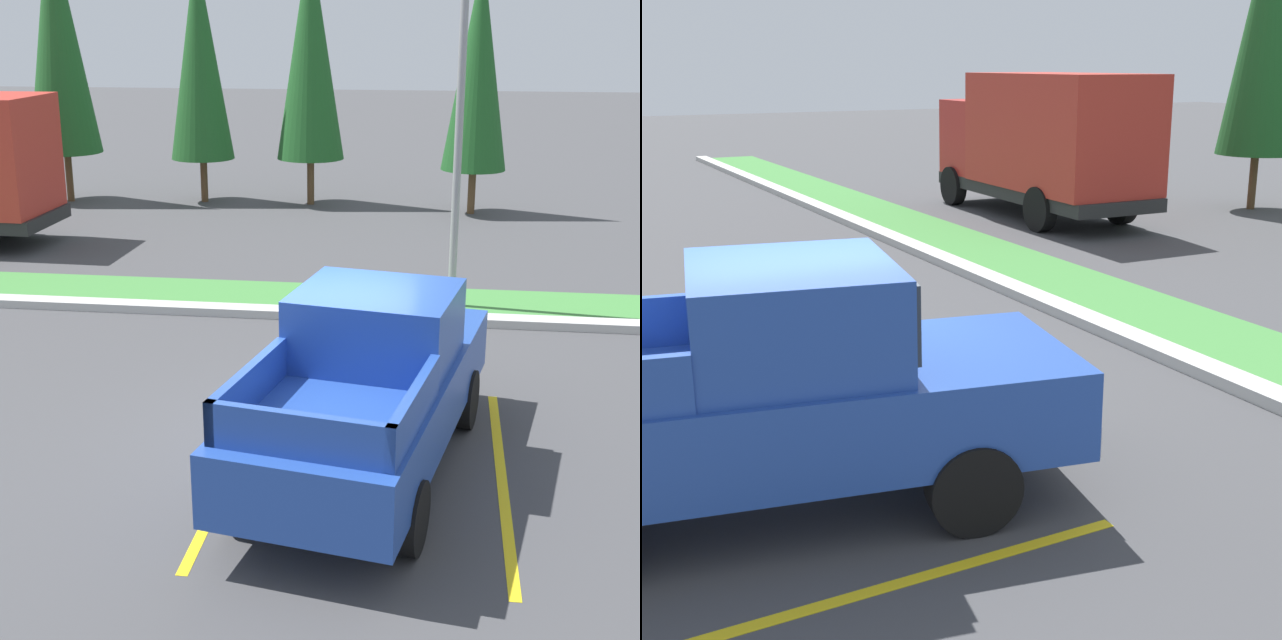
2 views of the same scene
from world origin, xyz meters
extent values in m
plane|color=#424244|center=(0.00, 0.00, 0.00)|extent=(120.00, 120.00, 0.00)
cube|color=yellow|center=(-0.77, -0.61, 0.00)|extent=(0.12, 4.80, 0.01)
cube|color=yellow|center=(2.33, -0.61, 0.00)|extent=(0.12, 4.80, 0.01)
cube|color=#B2B2AD|center=(0.00, 5.00, 0.07)|extent=(56.00, 0.40, 0.15)
cube|color=#42843D|center=(0.00, 6.10, 0.03)|extent=(56.00, 1.80, 0.06)
cylinder|color=black|center=(0.23, 1.07, 0.38)|extent=(0.42, 0.80, 0.76)
cylinder|color=black|center=(1.90, 0.76, 0.38)|extent=(0.42, 0.80, 0.76)
cylinder|color=black|center=(-0.34, -1.97, 0.38)|extent=(0.42, 0.80, 0.76)
cylinder|color=black|center=(1.33, -2.29, 0.38)|extent=(0.42, 0.80, 0.76)
cube|color=#23479E|center=(0.78, -0.61, 0.88)|extent=(2.83, 5.46, 0.76)
cube|color=#23479E|center=(0.84, -0.31, 1.68)|extent=(2.03, 1.90, 0.84)
cube|color=#2D3842|center=(0.99, 0.49, 1.73)|extent=(1.60, 0.36, 0.63)
cube|color=#23479E|center=(-0.32, -1.88, 1.48)|extent=(0.45, 1.89, 0.44)
cube|color=#23479E|center=(1.35, -2.19, 1.48)|extent=(0.45, 1.89, 0.44)
cube|color=#23479E|center=(0.35, -2.92, 1.48)|extent=(1.79, 0.43, 0.44)
cube|color=silver|center=(1.25, 1.90, 0.64)|extent=(1.80, 0.49, 0.28)
cylinder|color=black|center=(-8.91, 10.57, 0.50)|extent=(1.01, 0.33, 1.00)
cylinder|color=gray|center=(1.76, 5.90, 3.55)|extent=(0.14, 0.14, 7.10)
cylinder|color=brown|center=(-9.12, 14.93, 0.70)|extent=(0.20, 0.20, 1.40)
cone|color=#1E5623|center=(-9.12, 14.93, 4.58)|extent=(2.02, 2.02, 6.37)
cylinder|color=brown|center=(-5.27, 15.38, 0.62)|extent=(0.20, 0.20, 1.24)
cone|color=#1E5623|center=(-5.27, 15.38, 4.05)|extent=(1.79, 1.79, 5.63)
cylinder|color=brown|center=(-2.18, 15.38, 0.65)|extent=(0.20, 0.20, 1.29)
cone|color=#1E5623|center=(-2.18, 15.38, 4.24)|extent=(1.87, 1.87, 5.89)
cylinder|color=brown|center=(2.29, 14.65, 0.59)|extent=(0.20, 0.20, 1.19)
cone|color=#1E5623|center=(2.29, 14.65, 3.89)|extent=(1.71, 1.71, 5.40)
camera|label=1|loc=(1.53, -10.28, 5.00)|focal=51.79mm
camera|label=2|loc=(7.50, -2.31, 3.62)|focal=49.70mm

